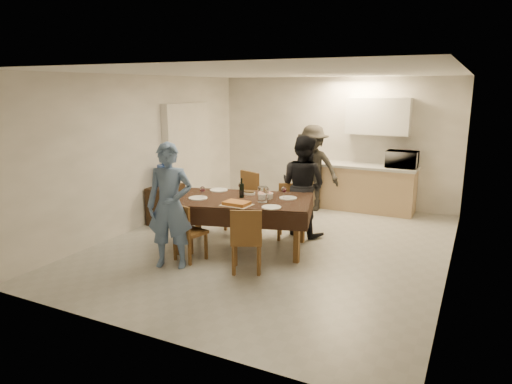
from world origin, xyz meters
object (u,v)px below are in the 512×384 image
Objects in this scene: savoury_tart at (237,203)px; person_kitchen at (312,168)px; water_jug at (165,175)px; microwave at (402,159)px; dining_table at (243,201)px; water_pitcher at (263,194)px; wine_bottle at (242,188)px; person_far at (303,186)px; console at (166,204)px; person_near at (170,206)px.

savoury_tart is 0.24× the size of person_kitchen.
water_jug is 4.43m from microwave.
person_kitchen is (0.17, 2.58, 0.10)m from dining_table.
savoury_tart is 3.82m from microwave.
person_kitchen reaches higher than microwave.
wine_bottle is at bearing 165.96° from water_pitcher.
microwave is 2.35m from person_far.
water_jug is at bearing 23.65° from person_far.
wine_bottle is 0.73× the size of savoury_tart.
dining_table is 3.10× the size of console.
person_far is 1.58m from person_kitchen.
water_pitcher is at bearing 52.85° from savoury_tart.
person_near is at bearing 60.18° from microwave.
person_kitchen is (-1.62, -0.45, -0.23)m from microwave.
console is 0.44× the size of person_far.
person_kitchen is (0.22, 2.53, -0.09)m from wine_bottle.
microwave is (3.70, 2.42, 0.73)m from console.
person_far is (1.10, 2.10, -0.02)m from person_near.
water_jug is 1.74× the size of water_pitcher.
water_jug is (0.00, 0.00, 0.53)m from console.
microwave is at bearing 43.69° from dining_table.
person_far is 0.98× the size of person_kitchen.
console is at bearing 163.61° from water_pitcher.
person_near is at bearing -133.40° from dining_table.
savoury_tart is at bearing -91.01° from dining_table.
savoury_tart is at bearing -26.34° from console.
dining_table is 2.59m from person_kitchen.
person_near reaches higher than person_far.
dining_table is 2.05m from console.
console is 4.48m from microwave.
person_near is 2.37m from person_far.
person_far is at bearing 72.53° from savoury_tart.
water_jug is 0.68× the size of microwave.
dining_table is 1.31× the size of person_near.
savoury_tart is 0.72× the size of microwave.
savoury_tart is (2.01, -0.99, -0.06)m from water_jug.
water_pitcher is at bearing -16.39° from console.
water_jug is at bearing 163.61° from water_pitcher.
person_kitchen reaches higher than wine_bottle.
person_near is (-0.55, -1.05, 0.11)m from dining_table.
water_pitcher is 0.39× the size of microwave.
person_near is (-0.65, -0.67, 0.05)m from savoury_tart.
dining_table is at bearing 59.45° from microwave.
person_far is (0.20, 1.10, -0.06)m from water_pitcher.
microwave is 0.34× the size of person_far.
wine_bottle is 0.18× the size of person_far.
savoury_tart is 1.50m from person_far.
savoury_tart is at bearing -26.34° from water_jug.
person_kitchen is at bearing 43.45° from console.
microwave reaches higher than water_jug.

